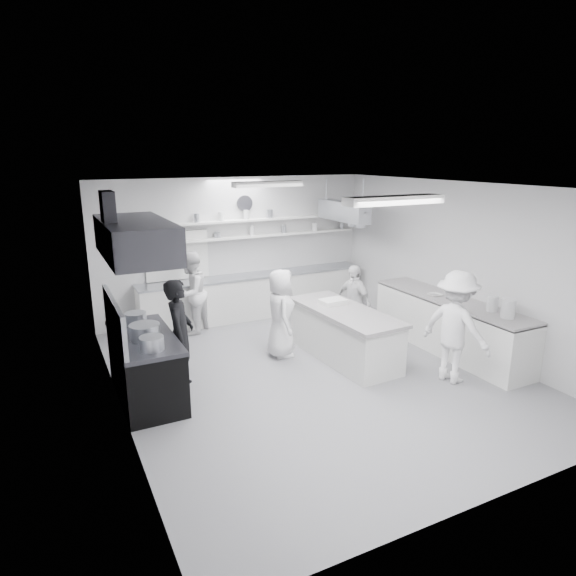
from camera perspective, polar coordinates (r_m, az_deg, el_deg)
name	(u,v)px	position (r m, az deg, el deg)	size (l,w,h in m)	color
floor	(315,374)	(8.27, 3.09, -9.77)	(6.00, 7.00, 0.02)	#95969E
ceiling	(318,186)	(7.52, 3.42, 11.60)	(6.00, 7.00, 0.02)	white
wall_back	(236,248)	(10.87, -5.95, 4.58)	(6.00, 0.04, 3.00)	#BEBEBE
wall_front	(499,368)	(5.19, 22.97, -8.42)	(6.00, 0.04, 3.00)	#BEBEBE
wall_left	(115,311)	(6.84, -19.18, -2.46)	(0.04, 7.00, 3.00)	#BEBEBE
wall_right	(460,266)	(9.57, 19.06, 2.40)	(0.04, 7.00, 3.00)	#BEBEBE
stove	(146,368)	(7.62, -15.91, -8.82)	(0.80, 1.80, 0.90)	black
exhaust_hood	(136,239)	(7.09, -17.01, 5.39)	(0.85, 2.00, 0.50)	#333339
back_counter	(255,296)	(10.94, -3.78, -0.90)	(5.00, 0.60, 0.92)	silver
shelf_lower	(268,235)	(10.97, -2.30, 6.07)	(4.20, 0.26, 0.04)	silver
shelf_upper	(268,219)	(10.92, -2.32, 7.88)	(4.20, 0.26, 0.04)	silver
pass_through_window	(177,256)	(10.48, -12.57, 3.63)	(1.30, 0.04, 1.00)	black
wall_clock	(244,203)	(10.77, -5.00, 9.61)	(0.32, 0.32, 0.05)	white
right_counter	(449,326)	(9.47, 17.89, -4.12)	(0.74, 3.30, 0.94)	silver
pot_rack	(343,211)	(10.66, 6.31, 8.72)	(0.30, 1.60, 0.40)	#A6AAB1
light_fixture_front	(394,200)	(6.04, 12.06, 9.79)	(1.30, 0.25, 0.10)	silver
light_fixture_rear	(268,184)	(9.13, -2.33, 11.77)	(1.30, 0.25, 0.10)	silver
prep_island	(344,335)	(8.76, 6.41, -5.38)	(0.84, 2.26, 0.83)	silver
stove_pot	(145,333)	(7.27, -16.02, -4.99)	(0.42, 0.42, 0.26)	#A6AAB1
cook_stove	(180,335)	(7.66, -12.24, -5.22)	(0.62, 0.41, 1.70)	black
cook_back	(191,293)	(9.98, -11.01, -0.55)	(0.80, 0.62, 1.65)	white
cook_island_left	(281,313)	(8.70, -0.83, -2.89)	(0.76, 0.50, 1.56)	white
cook_island_right	(353,302)	(9.64, 7.46, -1.57)	(0.85, 0.35, 1.44)	white
cook_right	(456,327)	(8.12, 18.61, -4.26)	(1.14, 0.66, 1.77)	white
bowl_island_a	(335,301)	(9.17, 5.37, -1.48)	(0.25, 0.25, 0.06)	#A6AAB1
bowl_island_b	(343,305)	(8.96, 6.31, -1.91)	(0.18, 0.18, 0.06)	silver
bowl_right	(435,296)	(9.46, 16.41, -0.83)	(0.24, 0.24, 0.06)	silver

